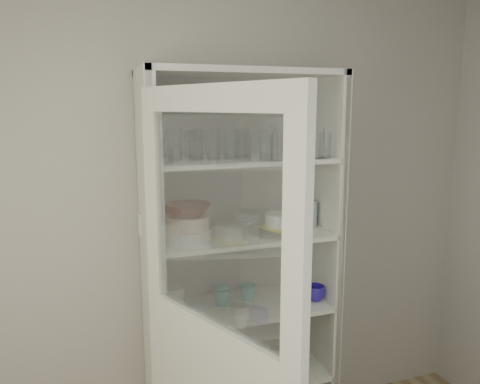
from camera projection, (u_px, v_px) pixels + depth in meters
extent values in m
cube|color=#B8B4A2|center=(193.00, 219.00, 2.60)|extent=(3.60, 0.02, 2.60)
cube|color=beige|center=(149.00, 282.00, 2.35)|extent=(0.03, 0.45, 2.10)
cube|color=beige|center=(320.00, 261.00, 2.66)|extent=(0.03, 0.45, 2.10)
cube|color=gray|center=(228.00, 259.00, 2.70)|extent=(1.00, 0.03, 2.10)
cube|color=beige|center=(240.00, 73.00, 2.32)|extent=(1.00, 0.45, 0.03)
cube|color=white|center=(241.00, 374.00, 2.60)|extent=(0.94, 0.42, 0.02)
cube|color=white|center=(241.00, 307.00, 2.53)|extent=(0.94, 0.42, 0.02)
cube|color=white|center=(241.00, 236.00, 2.46)|extent=(0.94, 0.42, 0.02)
cube|color=white|center=(241.00, 160.00, 2.38)|extent=(0.94, 0.42, 0.02)
cube|color=beige|center=(212.00, 98.00, 1.64)|extent=(0.39, 0.85, 0.10)
cube|color=beige|center=(155.00, 205.00, 2.02)|extent=(0.07, 0.10, 0.80)
cube|color=beige|center=(297.00, 246.00, 1.43)|extent=(0.07, 0.10, 0.80)
cube|color=silver|center=(214.00, 222.00, 1.72)|extent=(0.29, 0.67, 0.78)
cylinder|color=silver|center=(164.00, 149.00, 2.14)|extent=(0.09, 0.09, 0.13)
cylinder|color=silver|center=(166.00, 149.00, 2.14)|extent=(0.08, 0.08, 0.13)
cylinder|color=silver|center=(245.00, 148.00, 2.26)|extent=(0.08, 0.08, 0.13)
cylinder|color=silver|center=(277.00, 147.00, 2.27)|extent=(0.09, 0.09, 0.13)
cylinder|color=silver|center=(267.00, 147.00, 2.26)|extent=(0.09, 0.09, 0.13)
cylinder|color=silver|center=(317.00, 143.00, 2.35)|extent=(0.09, 0.09, 0.15)
cylinder|color=silver|center=(325.00, 145.00, 2.39)|extent=(0.07, 0.07, 0.13)
cylinder|color=silver|center=(174.00, 144.00, 2.28)|extent=(0.09, 0.09, 0.15)
cylinder|color=silver|center=(213.00, 145.00, 2.31)|extent=(0.08, 0.08, 0.14)
cylinder|color=silver|center=(242.00, 143.00, 2.39)|extent=(0.10, 0.10, 0.15)
cylinder|color=silver|center=(231.00, 145.00, 2.33)|extent=(0.09, 0.09, 0.14)
cylinder|color=silver|center=(240.00, 143.00, 2.41)|extent=(0.09, 0.09, 0.14)
cylinder|color=white|center=(188.00, 235.00, 2.29)|extent=(0.23, 0.23, 0.07)
cylinder|color=white|center=(157.00, 223.00, 2.46)|extent=(0.20, 0.20, 0.11)
cylinder|color=beige|center=(187.00, 222.00, 2.28)|extent=(0.27, 0.27, 0.07)
imported|color=brown|center=(187.00, 210.00, 2.27)|extent=(0.28, 0.28, 0.06)
cylinder|color=silver|center=(280.00, 230.00, 2.50)|extent=(0.42, 0.42, 0.02)
cube|color=yellow|center=(280.00, 227.00, 2.49)|extent=(0.21, 0.21, 0.01)
cylinder|color=white|center=(280.00, 220.00, 2.49)|extent=(0.18, 0.18, 0.07)
cylinder|color=#A5B5B4|center=(304.00, 213.00, 2.61)|extent=(0.15, 0.15, 0.14)
imported|color=#2422A0|center=(315.00, 293.00, 2.58)|extent=(0.12, 0.12, 0.09)
imported|color=teal|center=(248.00, 292.00, 2.59)|extent=(0.12, 0.12, 0.09)
imported|color=white|center=(293.00, 298.00, 2.51)|extent=(0.11, 0.11, 0.09)
cylinder|color=teal|center=(223.00, 297.00, 2.54)|extent=(0.08, 0.08, 0.08)
ellipsoid|color=teal|center=(223.00, 289.00, 2.53)|extent=(0.08, 0.08, 0.02)
cylinder|color=silver|center=(239.00, 309.00, 2.44)|extent=(0.09, 0.09, 0.04)
cylinder|color=white|center=(174.00, 299.00, 2.46)|extent=(0.12, 0.12, 0.13)
imported|color=beige|center=(221.00, 373.00, 2.54)|extent=(0.24, 0.24, 0.07)
cube|color=#A6A6AD|center=(259.00, 368.00, 2.60)|extent=(0.19, 0.14, 0.05)
cylinder|color=silver|center=(267.00, 146.00, 2.31)|extent=(0.06, 0.06, 0.13)
cylinder|color=silver|center=(196.00, 145.00, 2.29)|extent=(0.07, 0.07, 0.14)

